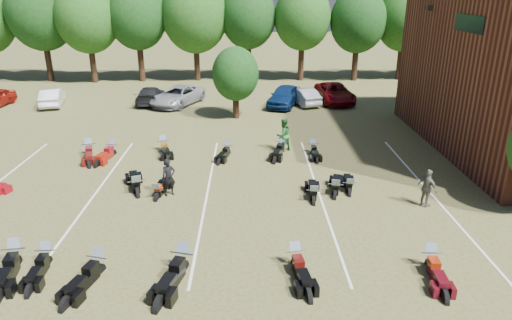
{
  "coord_description": "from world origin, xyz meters",
  "views": [
    {
      "loc": [
        -1.14,
        -15.55,
        8.66
      ],
      "look_at": [
        -0.8,
        4.0,
        1.2
      ],
      "focal_mm": 32.0,
      "sensor_mm": 36.0,
      "label": 1
    }
  ],
  "objects_px": {
    "person_black": "(169,177)",
    "motorcycle_0": "(17,266)",
    "motorcycle_14": "(90,156)",
    "person_grey": "(427,188)",
    "motorcycle_3": "(99,274)",
    "car_4": "(284,96)",
    "person_green": "(283,135)"
  },
  "relations": [
    {
      "from": "person_black",
      "to": "motorcycle_0",
      "type": "relative_size",
      "value": 0.68
    },
    {
      "from": "motorcycle_0",
      "to": "motorcycle_14",
      "type": "xyz_separation_m",
      "value": [
        -1.0,
        10.58,
        0.0
      ]
    },
    {
      "from": "person_grey",
      "to": "motorcycle_3",
      "type": "distance_m",
      "value": 13.14
    },
    {
      "from": "motorcycle_3",
      "to": "motorcycle_14",
      "type": "bearing_deg",
      "value": 124.27
    },
    {
      "from": "motorcycle_14",
      "to": "car_4",
      "type": "bearing_deg",
      "value": 26.48
    },
    {
      "from": "person_black",
      "to": "motorcycle_14",
      "type": "height_order",
      "value": "person_black"
    },
    {
      "from": "car_4",
      "to": "person_grey",
      "type": "bearing_deg",
      "value": -54.88
    },
    {
      "from": "car_4",
      "to": "motorcycle_0",
      "type": "relative_size",
      "value": 1.89
    },
    {
      "from": "car_4",
      "to": "motorcycle_3",
      "type": "height_order",
      "value": "car_4"
    },
    {
      "from": "motorcycle_0",
      "to": "motorcycle_3",
      "type": "distance_m",
      "value": 2.87
    },
    {
      "from": "person_green",
      "to": "person_grey",
      "type": "xyz_separation_m",
      "value": [
        5.48,
        -7.02,
        -0.11
      ]
    },
    {
      "from": "person_black",
      "to": "motorcycle_14",
      "type": "relative_size",
      "value": 0.7
    },
    {
      "from": "person_black",
      "to": "person_grey",
      "type": "distance_m",
      "value": 11.0
    },
    {
      "from": "person_green",
      "to": "motorcycle_3",
      "type": "xyz_separation_m",
      "value": [
        -6.79,
        -11.68,
        -0.93
      ]
    },
    {
      "from": "motorcycle_0",
      "to": "motorcycle_14",
      "type": "bearing_deg",
      "value": 85.69
    },
    {
      "from": "car_4",
      "to": "person_green",
      "type": "distance_m",
      "value": 10.28
    },
    {
      "from": "motorcycle_14",
      "to": "motorcycle_3",
      "type": "bearing_deg",
      "value": -87.88
    },
    {
      "from": "motorcycle_3",
      "to": "person_green",
      "type": "bearing_deg",
      "value": 75.0
    },
    {
      "from": "person_green",
      "to": "motorcycle_3",
      "type": "height_order",
      "value": "person_green"
    },
    {
      "from": "person_black",
      "to": "motorcycle_14",
      "type": "xyz_separation_m",
      "value": [
        -5.17,
        5.13,
        -0.84
      ]
    },
    {
      "from": "person_green",
      "to": "motorcycle_3",
      "type": "bearing_deg",
      "value": 26.35
    },
    {
      "from": "person_black",
      "to": "motorcycle_3",
      "type": "distance_m",
      "value": 6.14
    },
    {
      "from": "person_black",
      "to": "motorcycle_3",
      "type": "relative_size",
      "value": 0.73
    },
    {
      "from": "motorcycle_14",
      "to": "person_black",
      "type": "bearing_deg",
      "value": -61.73
    },
    {
      "from": "person_black",
      "to": "person_green",
      "type": "relative_size",
      "value": 0.91
    },
    {
      "from": "motorcycle_3",
      "to": "motorcycle_14",
      "type": "xyz_separation_m",
      "value": [
        -3.83,
        11.06,
        0.0
      ]
    },
    {
      "from": "car_4",
      "to": "person_grey",
      "type": "xyz_separation_m",
      "value": [
        4.63,
        -17.27,
        0.03
      ]
    },
    {
      "from": "motorcycle_0",
      "to": "motorcycle_3",
      "type": "height_order",
      "value": "motorcycle_0"
    },
    {
      "from": "person_black",
      "to": "person_grey",
      "type": "xyz_separation_m",
      "value": [
        10.92,
        -1.27,
        -0.02
      ]
    },
    {
      "from": "car_4",
      "to": "person_black",
      "type": "xyz_separation_m",
      "value": [
        -6.29,
        -15.99,
        0.05
      ]
    },
    {
      "from": "person_grey",
      "to": "motorcycle_0",
      "type": "xyz_separation_m",
      "value": [
        -15.09,
        -4.18,
        -0.82
      ]
    },
    {
      "from": "person_grey",
      "to": "person_black",
      "type": "bearing_deg",
      "value": 54.06
    }
  ]
}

